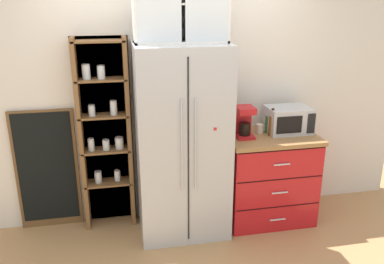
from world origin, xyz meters
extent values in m
plane|color=tan|center=(0.00, 0.00, 0.00)|extent=(10.70, 10.70, 0.00)
cube|color=silver|center=(0.00, 0.40, 1.27)|extent=(5.00, 0.10, 2.55)
cube|color=#B7BABF|center=(0.00, 0.02, 0.93)|extent=(0.85, 0.66, 1.86)
cube|color=black|center=(0.00, -0.32, 0.93)|extent=(0.01, 0.01, 1.71)
cylinder|color=#B7BABF|center=(-0.06, -0.33, 1.02)|extent=(0.02, 0.02, 0.84)
cylinder|color=#B7BABF|center=(0.06, -0.33, 1.02)|extent=(0.02, 0.02, 0.84)
cube|color=red|center=(0.24, -0.32, 1.15)|extent=(0.02, 0.01, 0.02)
cube|color=brown|center=(-0.71, 0.37, 0.95)|extent=(0.54, 0.04, 1.90)
cube|color=brown|center=(-0.94, 0.25, 0.95)|extent=(0.04, 0.20, 1.90)
cube|color=brown|center=(-0.48, 0.25, 0.95)|extent=(0.04, 0.20, 1.90)
cube|color=brown|center=(-0.71, 0.25, 0.46)|extent=(0.48, 0.20, 0.02)
cylinder|color=silver|center=(-0.81, 0.25, 0.52)|extent=(0.07, 0.07, 0.11)
cylinder|color=beige|center=(-0.81, 0.25, 0.51)|extent=(0.06, 0.06, 0.07)
cylinder|color=#B2B2B7|center=(-0.81, 0.25, 0.58)|extent=(0.07, 0.07, 0.01)
cylinder|color=silver|center=(-0.62, 0.26, 0.52)|extent=(0.06, 0.06, 0.10)
cylinder|color=white|center=(-0.62, 0.26, 0.51)|extent=(0.05, 0.05, 0.07)
cylinder|color=#B2B2B7|center=(-0.62, 0.26, 0.58)|extent=(0.06, 0.06, 0.01)
cube|color=brown|center=(-0.71, 0.25, 0.81)|extent=(0.48, 0.20, 0.02)
cylinder|color=silver|center=(-0.85, 0.24, 0.88)|extent=(0.06, 0.06, 0.11)
cylinder|color=#2D2D2D|center=(-0.85, 0.24, 0.86)|extent=(0.05, 0.05, 0.08)
cylinder|color=#B2B2B7|center=(-0.85, 0.24, 0.94)|extent=(0.06, 0.06, 0.01)
cylinder|color=silver|center=(-0.71, 0.24, 0.87)|extent=(0.07, 0.07, 0.09)
cylinder|color=#B77A38|center=(-0.71, 0.24, 0.85)|extent=(0.06, 0.06, 0.06)
cylinder|color=#B2B2B7|center=(-0.71, 0.24, 0.92)|extent=(0.06, 0.06, 0.01)
cylinder|color=silver|center=(-0.58, 0.25, 0.87)|extent=(0.08, 0.08, 0.10)
cylinder|color=#E0C67F|center=(-0.58, 0.25, 0.86)|extent=(0.07, 0.07, 0.07)
cylinder|color=#B2B2B7|center=(-0.58, 0.25, 0.93)|extent=(0.08, 0.08, 0.01)
cube|color=brown|center=(-0.71, 0.25, 1.16)|extent=(0.48, 0.20, 0.02)
cylinder|color=silver|center=(-0.82, 0.24, 1.22)|extent=(0.06, 0.06, 0.10)
cylinder|color=#382316|center=(-0.82, 0.24, 1.20)|extent=(0.06, 0.06, 0.07)
cylinder|color=#B2B2B7|center=(-0.82, 0.24, 1.27)|extent=(0.06, 0.06, 0.01)
cylinder|color=silver|center=(-0.62, 0.24, 1.24)|extent=(0.07, 0.07, 0.13)
cylinder|color=#CCB78C|center=(-0.62, 0.24, 1.22)|extent=(0.06, 0.06, 0.09)
cylinder|color=#B2B2B7|center=(-0.62, 0.24, 1.31)|extent=(0.06, 0.06, 0.01)
cube|color=brown|center=(-0.71, 0.25, 1.51)|extent=(0.48, 0.20, 0.02)
cylinder|color=silver|center=(-0.84, 0.24, 1.59)|extent=(0.08, 0.08, 0.13)
cylinder|color=white|center=(-0.84, 0.24, 1.57)|extent=(0.06, 0.06, 0.09)
cylinder|color=#B2B2B7|center=(-0.84, 0.24, 1.66)|extent=(0.07, 0.07, 0.01)
cylinder|color=silver|center=(-0.71, 0.23, 1.58)|extent=(0.07, 0.07, 0.11)
cylinder|color=brown|center=(-0.71, 0.23, 1.56)|extent=(0.06, 0.06, 0.08)
cylinder|color=#B2B2B7|center=(-0.71, 0.23, 1.64)|extent=(0.07, 0.07, 0.01)
cube|color=brown|center=(-0.71, 0.25, 1.86)|extent=(0.48, 0.20, 0.02)
cube|color=red|center=(0.91, 0.04, 0.45)|extent=(0.88, 0.61, 0.89)
cube|color=#9E7042|center=(0.91, 0.04, 0.91)|extent=(0.91, 0.64, 0.04)
cube|color=black|center=(0.91, -0.27, 0.28)|extent=(0.86, 0.00, 0.01)
cube|color=silver|center=(0.91, -0.28, 0.15)|extent=(0.16, 0.01, 0.01)
cube|color=black|center=(0.91, -0.27, 0.58)|extent=(0.86, 0.00, 0.01)
cube|color=silver|center=(0.91, -0.28, 0.45)|extent=(0.16, 0.01, 0.01)
cube|color=black|center=(0.91, -0.27, 0.88)|extent=(0.86, 0.00, 0.01)
cube|color=silver|center=(0.91, -0.28, 0.74)|extent=(0.16, 0.01, 0.01)
cube|color=#B7BABF|center=(1.11, 0.09, 1.06)|extent=(0.44, 0.32, 0.26)
cube|color=black|center=(1.05, -0.07, 1.06)|extent=(0.26, 0.01, 0.17)
cube|color=black|center=(1.28, -0.07, 1.06)|extent=(0.08, 0.01, 0.20)
cube|color=red|center=(0.62, 0.02, 0.95)|extent=(0.17, 0.20, 0.03)
cube|color=red|center=(0.62, 0.09, 1.08)|extent=(0.17, 0.06, 0.30)
cube|color=red|center=(0.62, 0.02, 1.21)|extent=(0.17, 0.20, 0.06)
cylinder|color=black|center=(0.62, 0.01, 1.02)|extent=(0.11, 0.11, 0.12)
cylinder|color=silver|center=(0.81, 0.11, 0.98)|extent=(0.07, 0.07, 0.09)
torus|color=silver|center=(0.86, 0.11, 0.98)|extent=(0.05, 0.01, 0.05)
cylinder|color=brown|center=(0.91, 0.02, 1.03)|extent=(0.07, 0.07, 0.20)
cone|color=brown|center=(0.91, 0.02, 1.13)|extent=(0.07, 0.07, 0.04)
cylinder|color=brown|center=(0.91, 0.02, 1.16)|extent=(0.03, 0.03, 0.07)
cylinder|color=black|center=(0.91, 0.02, 1.20)|extent=(0.03, 0.03, 0.01)
cylinder|color=#285B33|center=(0.91, 0.11, 1.02)|extent=(0.07, 0.07, 0.17)
cone|color=#285B33|center=(0.91, 0.11, 1.11)|extent=(0.07, 0.07, 0.04)
cylinder|color=#285B33|center=(0.91, 0.11, 1.14)|extent=(0.03, 0.03, 0.07)
cylinder|color=black|center=(0.91, 0.11, 1.18)|extent=(0.03, 0.03, 0.01)
cube|color=silver|center=(0.00, 0.19, 2.18)|extent=(0.82, 0.02, 0.65)
cube|color=silver|center=(0.00, 0.04, 1.87)|extent=(0.82, 0.32, 0.02)
cube|color=silver|center=(-0.40, 0.04, 2.18)|extent=(0.02, 0.32, 0.65)
cube|color=silver|center=(0.40, 0.04, 2.18)|extent=(0.02, 0.32, 0.65)
cube|color=silver|center=(0.00, 0.04, 2.18)|extent=(0.79, 0.30, 0.02)
cube|color=silver|center=(-0.20, -0.12, 2.18)|extent=(0.38, 0.01, 0.61)
cube|color=silver|center=(0.20, -0.12, 2.18)|extent=(0.38, 0.01, 0.61)
cylinder|color=silver|center=(-0.29, 0.04, 1.88)|extent=(0.05, 0.05, 0.00)
cylinder|color=silver|center=(-0.29, 0.04, 1.91)|extent=(0.01, 0.01, 0.07)
cone|color=silver|center=(-0.29, 0.04, 1.97)|extent=(0.06, 0.06, 0.05)
cylinder|color=silver|center=(0.00, 0.04, 1.88)|extent=(0.05, 0.05, 0.00)
cylinder|color=silver|center=(0.00, 0.04, 1.91)|extent=(0.01, 0.01, 0.07)
cone|color=silver|center=(0.00, 0.04, 1.97)|extent=(0.06, 0.06, 0.05)
cylinder|color=silver|center=(0.29, 0.04, 1.88)|extent=(0.05, 0.05, 0.00)
cylinder|color=silver|center=(0.29, 0.04, 1.91)|extent=(0.01, 0.01, 0.07)
cone|color=silver|center=(0.29, 0.04, 1.97)|extent=(0.06, 0.06, 0.05)
cube|color=brown|center=(-1.30, 0.33, 0.61)|extent=(0.60, 0.04, 1.23)
cube|color=black|center=(-1.30, 0.31, 0.64)|extent=(0.54, 0.01, 1.13)
camera|label=1|loc=(-0.62, -3.53, 2.26)|focal=37.78mm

